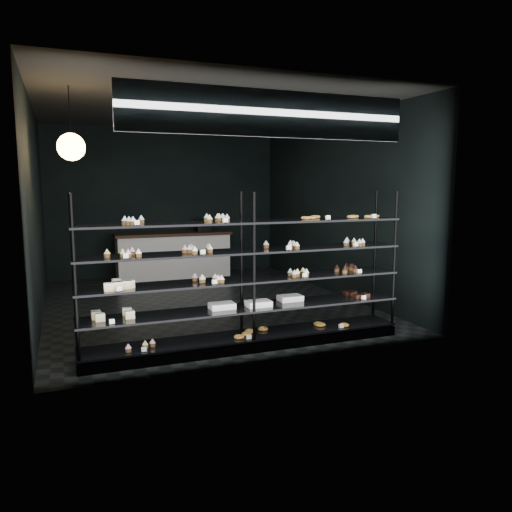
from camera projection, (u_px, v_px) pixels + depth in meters
name	position (u px, v px, depth m)	size (l,w,h in m)	color
room	(201.00, 209.00, 8.22)	(5.01, 6.01, 3.20)	black
display_shelf	(245.00, 298.00, 6.06)	(4.00, 0.50, 1.91)	black
signage	(271.00, 114.00, 5.36)	(3.30, 0.05, 0.50)	#0D0E44
pendant_lamp	(71.00, 147.00, 6.11)	(0.33, 0.33, 0.90)	black
service_counter	(174.00, 255.00, 10.70)	(2.46, 0.65, 1.23)	silver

